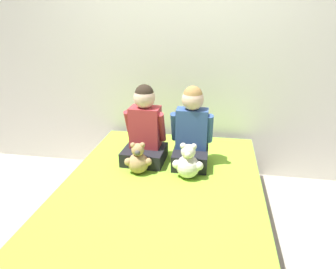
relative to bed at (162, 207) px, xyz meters
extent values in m
plane|color=#B2A899|center=(0.00, 0.00, -0.22)|extent=(14.00, 14.00, 0.00)
cube|color=silver|center=(0.00, 1.08, 1.03)|extent=(8.00, 0.06, 2.50)
cube|color=brown|center=(0.00, 0.00, -0.11)|extent=(1.49, 1.94, 0.22)
cube|color=white|center=(0.00, 0.00, 0.09)|extent=(1.46, 1.90, 0.20)
cube|color=#8CC633|center=(0.00, 0.00, 0.21)|extent=(1.48, 1.92, 0.03)
cube|color=black|center=(-0.21, 0.33, 0.28)|extent=(0.36, 0.34, 0.12)
cube|color=#B23338|center=(-0.21, 0.38, 0.52)|extent=(0.25, 0.17, 0.35)
sphere|color=beige|center=(-0.21, 0.38, 0.77)|extent=(0.18, 0.18, 0.18)
sphere|color=#2D2319|center=(-0.21, 0.38, 0.80)|extent=(0.16, 0.16, 0.16)
cylinder|color=#B23338|center=(-0.35, 0.38, 0.53)|extent=(0.06, 0.15, 0.28)
cylinder|color=#B23338|center=(-0.07, 0.37, 0.53)|extent=(0.06, 0.15, 0.28)
cube|color=black|center=(0.18, 0.33, 0.29)|extent=(0.29, 0.34, 0.14)
cube|color=#33518E|center=(0.18, 0.38, 0.53)|extent=(0.26, 0.14, 0.34)
sphere|color=beige|center=(0.18, 0.38, 0.78)|extent=(0.18, 0.18, 0.18)
sphere|color=#A37A42|center=(0.18, 0.38, 0.81)|extent=(0.16, 0.16, 0.16)
cylinder|color=#33518E|center=(0.04, 0.38, 0.54)|extent=(0.06, 0.14, 0.27)
cylinder|color=#33518E|center=(0.33, 0.38, 0.54)|extent=(0.06, 0.14, 0.27)
sphere|color=tan|center=(-0.21, 0.13, 0.31)|extent=(0.16, 0.16, 0.16)
sphere|color=tan|center=(-0.21, 0.13, 0.42)|extent=(0.10, 0.10, 0.10)
sphere|color=#4C4742|center=(-0.20, 0.08, 0.42)|extent=(0.05, 0.05, 0.05)
sphere|color=tan|center=(-0.25, 0.12, 0.46)|extent=(0.04, 0.04, 0.04)
sphere|color=tan|center=(-0.18, 0.13, 0.46)|extent=(0.04, 0.04, 0.04)
sphere|color=tan|center=(-0.29, 0.10, 0.33)|extent=(0.06, 0.06, 0.06)
sphere|color=tan|center=(-0.13, 0.12, 0.33)|extent=(0.06, 0.06, 0.06)
sphere|color=silver|center=(0.18, 0.12, 0.31)|extent=(0.18, 0.18, 0.18)
sphere|color=silver|center=(0.18, 0.12, 0.44)|extent=(0.11, 0.11, 0.11)
sphere|color=beige|center=(0.18, 0.07, 0.44)|extent=(0.05, 0.05, 0.05)
sphere|color=silver|center=(0.14, 0.12, 0.48)|extent=(0.05, 0.05, 0.05)
sphere|color=silver|center=(0.22, 0.12, 0.48)|extent=(0.05, 0.05, 0.05)
sphere|color=silver|center=(0.10, 0.10, 0.34)|extent=(0.07, 0.07, 0.07)
sphere|color=silver|center=(0.27, 0.10, 0.34)|extent=(0.07, 0.07, 0.07)
camera|label=1|loc=(0.37, -1.91, 1.41)|focal=32.00mm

